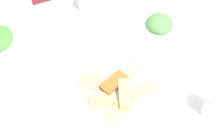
% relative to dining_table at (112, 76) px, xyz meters
% --- Properties ---
extents(ground_plane, '(6.00, 6.00, 0.00)m').
position_rel_dining_table_xyz_m(ground_plane, '(0.00, 0.00, -0.68)').
color(ground_plane, '#B4ABA6').
extents(dining_table, '(1.23, 0.94, 0.75)m').
position_rel_dining_table_xyz_m(dining_table, '(0.00, 0.00, 0.00)').
color(dining_table, white).
rests_on(dining_table, ground_plane).
extents(pide_platter, '(0.33, 0.33, 0.04)m').
position_rel_dining_table_xyz_m(pide_platter, '(-0.03, -0.10, 0.09)').
color(pide_platter, white).
rests_on(pide_platter, dining_table).
extents(salad_plate_greens, '(0.19, 0.19, 0.07)m').
position_rel_dining_table_xyz_m(salad_plate_greens, '(0.28, 0.12, 0.10)').
color(salad_plate_greens, white).
rests_on(salad_plate_greens, dining_table).
extents(soda_can, '(0.09, 0.09, 0.12)m').
position_rel_dining_table_xyz_m(soda_can, '(0.26, -0.33, 0.13)').
color(soda_can, silver).
rests_on(soda_can, dining_table).
extents(drinking_glass, '(0.06, 0.06, 0.09)m').
position_rel_dining_table_xyz_m(drinking_glass, '(0.01, 0.36, 0.12)').
color(drinking_glass, silver).
rests_on(drinking_glass, dining_table).
extents(paper_napkin, '(0.17, 0.17, 0.00)m').
position_rel_dining_table_xyz_m(paper_napkin, '(-0.44, -0.07, 0.08)').
color(paper_napkin, white).
rests_on(paper_napkin, dining_table).
extents(fork, '(0.19, 0.06, 0.00)m').
position_rel_dining_table_xyz_m(fork, '(-0.44, -0.09, 0.08)').
color(fork, silver).
rests_on(fork, paper_napkin).
extents(spoon, '(0.16, 0.06, 0.00)m').
position_rel_dining_table_xyz_m(spoon, '(-0.44, -0.05, 0.08)').
color(spoon, silver).
rests_on(spoon, paper_napkin).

